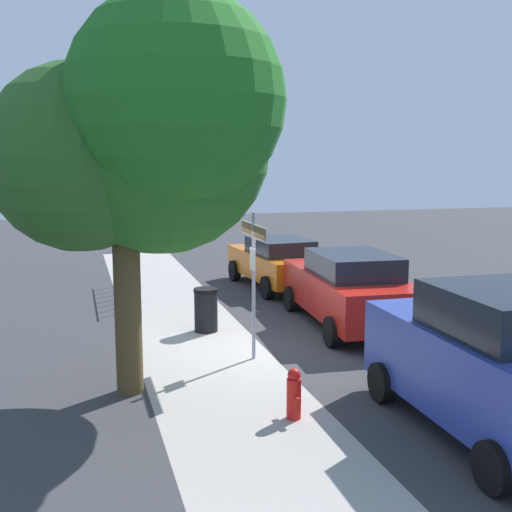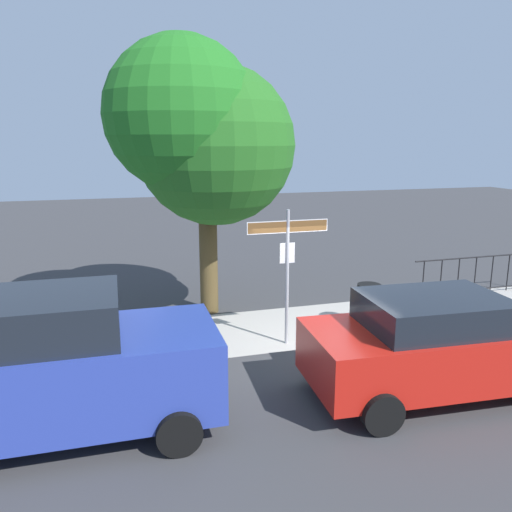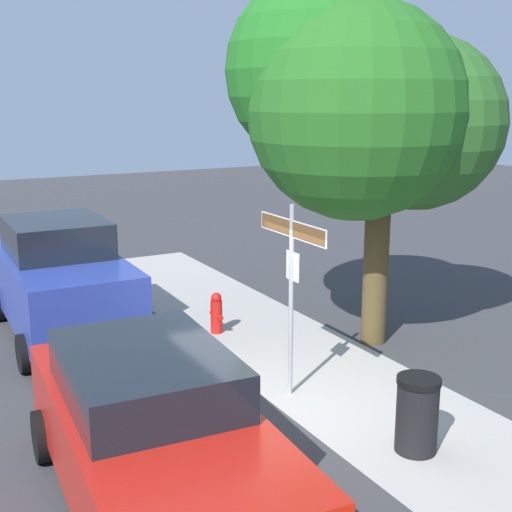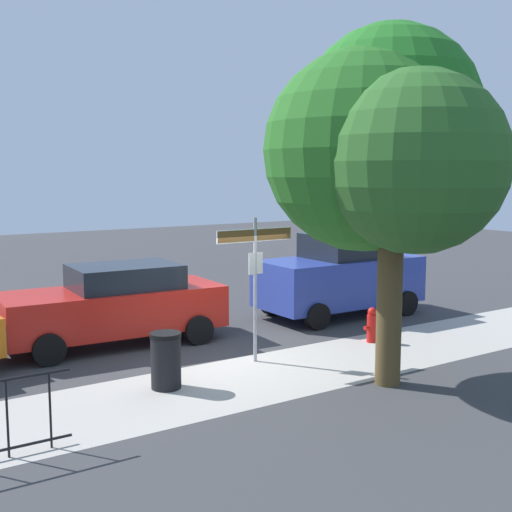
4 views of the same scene
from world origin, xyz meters
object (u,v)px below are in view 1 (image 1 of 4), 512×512
street_sign (254,256)px  car_orange (277,262)px  shade_tree (146,134)px  trash_bin (206,310)px  fire_hydrant (294,394)px  car_blue (494,362)px  car_red (349,288)px

street_sign → car_orange: bearing=-21.6°
shade_tree → trash_bin: size_ratio=6.54×
shade_tree → fire_hydrant: 4.62m
car_blue → trash_bin: (6.43, 2.81, -0.56)m
car_blue → car_red: bearing=-3.6°
street_sign → car_red: bearing=-57.4°
trash_bin → shade_tree: bearing=155.1°
car_red → fire_hydrant: car_red is taller
street_sign → shade_tree: (-1.31, 2.12, 2.22)m
shade_tree → fire_hydrant: bearing=-130.5°
car_orange → shade_tree: bearing=144.5°
street_sign → car_orange: size_ratio=0.66×
shade_tree → trash_bin: 5.38m
car_red → shade_tree: bearing=125.7°
street_sign → trash_bin: size_ratio=2.92×
street_sign → car_orange: 6.99m
fire_hydrant → trash_bin: bearing=3.3°
car_blue → car_red: size_ratio=0.91×
car_red → car_orange: 4.62m
car_red → fire_hydrant: size_ratio=6.15×
shade_tree → car_blue: (-2.93, -4.43, -3.19)m
car_red → car_blue: bearing=178.9°
trash_bin → car_blue: bearing=-156.4°
trash_bin → fire_hydrant: bearing=-176.7°
shade_tree → car_orange: shade_tree is taller
fire_hydrant → shade_tree: bearing=49.5°
street_sign → car_blue: size_ratio=0.65×
car_orange → fire_hydrant: (-9.35, 2.72, -0.40)m
shade_tree → car_orange: bearing=-31.1°
street_sign → car_red: 3.50m
street_sign → fire_hydrant: bearing=176.2°
shade_tree → car_blue: bearing=-123.4°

